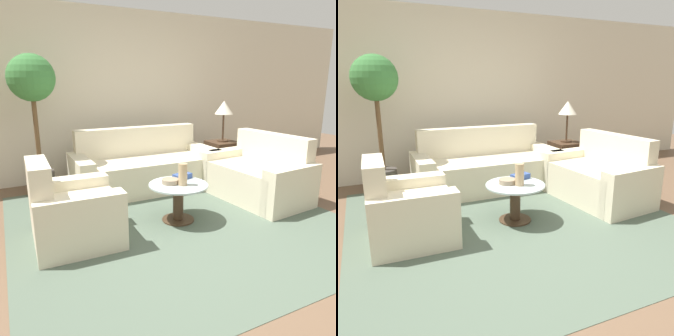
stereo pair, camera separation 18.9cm
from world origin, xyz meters
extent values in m
plane|color=brown|center=(0.00, 0.00, 0.00)|extent=(14.00, 14.00, 0.00)
cube|color=beige|center=(0.00, 2.92, 1.30)|extent=(10.00, 0.06, 2.60)
cube|color=#4C5B4C|center=(0.03, 0.74, 0.00)|extent=(3.50, 3.36, 0.01)
cube|color=beige|center=(0.15, 1.92, 0.23)|extent=(1.84, 0.85, 0.45)
cube|color=beige|center=(0.15, 2.26, 0.43)|extent=(1.84, 0.18, 0.86)
cube|color=beige|center=(-0.77, 1.92, 0.28)|extent=(0.20, 0.85, 0.56)
cube|color=beige|center=(1.07, 1.92, 0.28)|extent=(0.20, 0.85, 0.56)
cube|color=beige|center=(-1.08, 0.76, 0.23)|extent=(0.80, 0.63, 0.45)
cube|color=beige|center=(-1.38, 0.77, 0.41)|extent=(0.19, 0.61, 0.83)
cube|color=beige|center=(-1.09, 0.45, 0.28)|extent=(0.79, 0.22, 0.56)
cube|color=beige|center=(-1.07, 1.06, 0.28)|extent=(0.79, 0.22, 0.56)
cube|color=beige|center=(1.28, 0.94, 0.23)|extent=(0.91, 1.24, 0.45)
cube|color=beige|center=(1.59, 0.96, 0.42)|extent=(0.28, 1.18, 0.85)
cube|color=beige|center=(1.23, 1.52, 0.28)|extent=(0.82, 0.27, 0.56)
cube|color=beige|center=(1.33, 0.35, 0.28)|extent=(0.82, 0.27, 0.56)
cylinder|color=#422D1E|center=(0.03, 0.74, 0.01)|extent=(0.36, 0.36, 0.02)
cylinder|color=#422D1E|center=(0.03, 0.74, 0.21)|extent=(0.12, 0.12, 0.41)
cylinder|color=#B2C6C6|center=(0.03, 0.74, 0.42)|extent=(0.65, 0.65, 0.02)
cube|color=#422D1E|center=(1.54, 2.02, 0.29)|extent=(0.44, 0.44, 0.57)
cylinder|color=#422D1E|center=(1.54, 2.02, 0.58)|extent=(0.18, 0.18, 0.02)
cylinder|color=#422D1E|center=(1.54, 2.02, 0.80)|extent=(0.03, 0.03, 0.41)
cone|color=beige|center=(1.54, 2.02, 1.12)|extent=(0.29, 0.29, 0.21)
cylinder|color=#3D3833|center=(-1.23, 2.27, 0.18)|extent=(0.35, 0.35, 0.35)
cylinder|color=brown|center=(-1.23, 2.27, 0.87)|extent=(0.06, 0.06, 1.04)
sphere|color=#387538|center=(-1.23, 2.27, 1.56)|extent=(0.58, 0.58, 0.58)
cylinder|color=tan|center=(0.05, 0.69, 0.55)|extent=(0.10, 0.10, 0.24)
cylinder|color=gray|center=(-0.04, 0.79, 0.45)|extent=(0.19, 0.19, 0.05)
cube|color=#334C8C|center=(0.17, 0.90, 0.46)|extent=(0.23, 0.17, 0.06)
camera|label=1|loc=(-1.61, -2.25, 1.51)|focal=35.00mm
camera|label=2|loc=(-1.44, -2.33, 1.51)|focal=35.00mm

